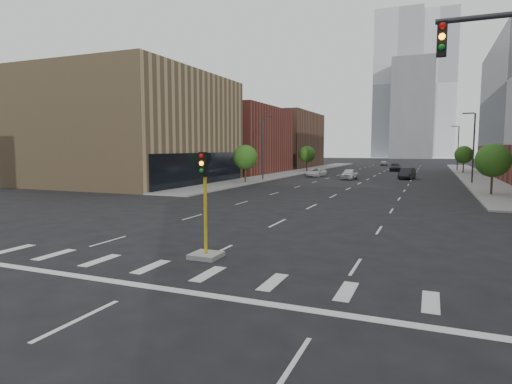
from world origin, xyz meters
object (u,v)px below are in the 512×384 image
Objects in this scene: car_mid_right at (407,173)px; car_distant at (384,163)px; median_traffic_signal at (205,235)px; car_near_left at (349,174)px; car_far_left at (316,173)px; car_deep_right at (395,167)px.

car_distant is at bearing 106.21° from car_mid_right.
median_traffic_signal is 47.80m from car_near_left.
car_far_left is 0.89× the size of car_deep_right.
median_traffic_signal is 0.95× the size of car_near_left.
car_deep_right is 1.36× the size of car_distant.
car_far_left is 24.74m from car_deep_right.
car_near_left is 27.03m from car_deep_right.
car_near_left is 0.97× the size of car_far_left.
median_traffic_signal is 52.11m from car_mid_right.
car_mid_right is at bearing 84.15° from median_traffic_signal.
car_deep_right is at bearing 88.52° from median_traffic_signal.
median_traffic_signal is at bearing -95.52° from car_deep_right.
car_distant is at bearing 91.85° from car_far_left.
car_far_left is 49.41m from car_distant.
car_mid_right reaches higher than car_near_left.
median_traffic_signal is 52.67m from car_far_left.
car_near_left is 7.38m from car_far_left.
median_traffic_signal is 0.92× the size of car_far_left.
median_traffic_signal is 0.86× the size of car_mid_right.
car_far_left is at bearing -119.04° from car_deep_right.
car_deep_right is 27.09m from car_distant.
median_traffic_signal is at bearing -89.09° from car_mid_right.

